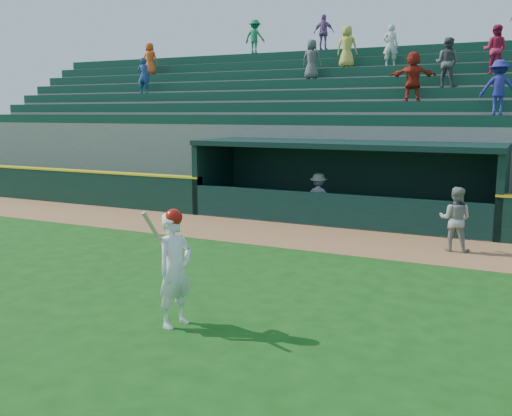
% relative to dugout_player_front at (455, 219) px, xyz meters
% --- Properties ---
extents(ground, '(120.00, 120.00, 0.00)m').
position_rel_dugout_player_front_xyz_m(ground, '(-3.72, -5.00, -0.79)').
color(ground, '#144711').
rests_on(ground, ground).
extents(warning_track, '(40.00, 3.00, 0.01)m').
position_rel_dugout_player_front_xyz_m(warning_track, '(-3.72, -0.10, -0.78)').
color(warning_track, '#95653B').
rests_on(warning_track, ground).
extents(field_wall_left, '(15.50, 0.30, 1.20)m').
position_rel_dugout_player_front_xyz_m(field_wall_left, '(-15.97, 1.55, -0.19)').
color(field_wall_left, black).
rests_on(field_wall_left, ground).
extents(wall_stripe_left, '(15.50, 0.32, 0.06)m').
position_rel_dugout_player_front_xyz_m(wall_stripe_left, '(-15.97, 1.55, 0.44)').
color(wall_stripe_left, yellow).
rests_on(wall_stripe_left, field_wall_left).
extents(dugout_player_front, '(0.78, 0.62, 1.58)m').
position_rel_dugout_player_front_xyz_m(dugout_player_front, '(0.00, 0.00, 0.00)').
color(dugout_player_front, gray).
rests_on(dugout_player_front, ground).
extents(dugout_player_inside, '(1.04, 0.69, 1.49)m').
position_rel_dugout_player_front_xyz_m(dugout_player_inside, '(-4.35, 2.31, -0.05)').
color(dugout_player_inside, '#989793').
rests_on(dugout_player_inside, ground).
extents(dugout, '(9.40, 2.80, 2.46)m').
position_rel_dugout_player_front_xyz_m(dugout, '(-3.72, 3.00, 0.57)').
color(dugout, slate).
rests_on(dugout, ground).
extents(stands, '(34.50, 6.28, 7.47)m').
position_rel_dugout_player_front_xyz_m(stands, '(-3.70, 7.57, 1.62)').
color(stands, slate).
rests_on(stands, ground).
extents(batter_at_plate, '(0.56, 0.85, 1.89)m').
position_rel_dugout_player_front_xyz_m(batter_at_plate, '(-3.30, -7.13, 0.15)').
color(batter_at_plate, white).
rests_on(batter_at_plate, ground).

